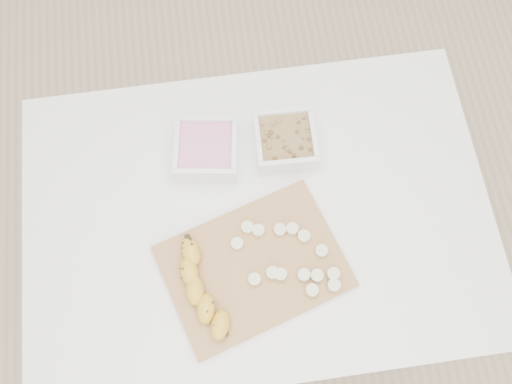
{
  "coord_description": "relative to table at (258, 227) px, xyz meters",
  "views": [
    {
      "loc": [
        -0.06,
        -0.37,
        1.91
      ],
      "look_at": [
        0.0,
        0.03,
        0.81
      ],
      "focal_mm": 40.0,
      "sensor_mm": 36.0,
      "label": 1
    }
  ],
  "objects": [
    {
      "name": "table",
      "position": [
        0.0,
        0.0,
        0.0
      ],
      "size": [
        1.0,
        0.7,
        0.75
      ],
      "color": "white",
      "rests_on": "ground"
    },
    {
      "name": "bowl_yogurt",
      "position": [
        -0.09,
        0.15,
        0.13
      ],
      "size": [
        0.15,
        0.15,
        0.06
      ],
      "color": "white",
      "rests_on": "table"
    },
    {
      "name": "ground",
      "position": [
        0.0,
        0.0,
        -0.65
      ],
      "size": [
        3.5,
        3.5,
        0.0
      ],
      "primitive_type": "plane",
      "color": "#C6AD89",
      "rests_on": "ground"
    },
    {
      "name": "banana",
      "position": [
        -0.13,
        -0.15,
        0.13
      ],
      "size": [
        0.07,
        0.21,
        0.04
      ],
      "primitive_type": null,
      "rotation": [
        0.0,
        0.0,
        0.07
      ],
      "color": "gold",
      "rests_on": "cutting_board"
    },
    {
      "name": "banana_slices",
      "position": [
        0.05,
        -0.11,
        0.12
      ],
      "size": [
        0.21,
        0.17,
        0.02
      ],
      "color": "beige",
      "rests_on": "cutting_board"
    },
    {
      "name": "cutting_board",
      "position": [
        -0.02,
        -0.11,
        0.1
      ],
      "size": [
        0.41,
        0.35,
        0.01
      ],
      "primitive_type": "cube",
      "rotation": [
        0.0,
        0.0,
        0.3
      ],
      "color": "#B17744",
      "rests_on": "table"
    },
    {
      "name": "bowl_granola",
      "position": [
        0.08,
        0.15,
        0.13
      ],
      "size": [
        0.13,
        0.13,
        0.06
      ],
      "color": "white",
      "rests_on": "table"
    }
  ]
}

